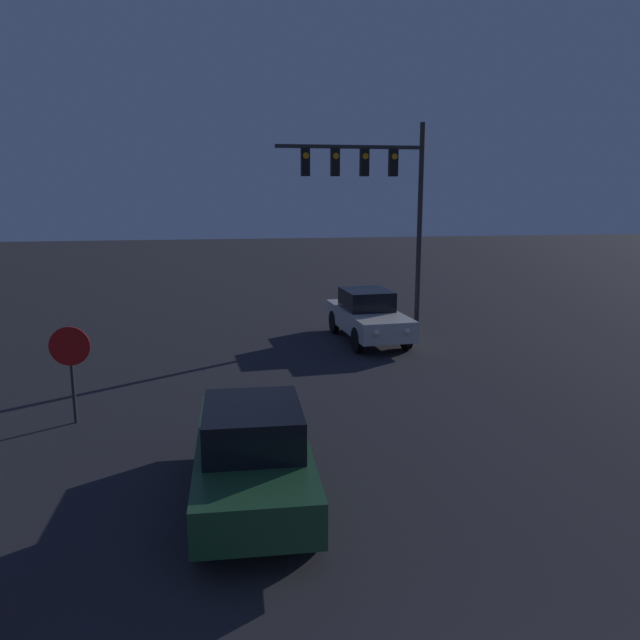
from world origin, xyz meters
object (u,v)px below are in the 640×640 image
Objects in this scene: car_near at (253,452)px; car_far at (368,315)px; traffic_signal_mast at (377,186)px; stop_sign at (70,356)px.

car_near is 0.99× the size of car_far.
car_near is at bearing 63.03° from car_far.
traffic_signal_mast is at bearing 69.08° from car_near.
car_far is at bearing 38.28° from stop_sign.
car_near is 0.64× the size of traffic_signal_mast.
traffic_signal_mast is at bearing 44.38° from stop_sign.
traffic_signal_mast is 12.35m from stop_sign.
traffic_signal_mast reaches higher than stop_sign.
car_far is 0.65× the size of traffic_signal_mast.
traffic_signal_mast is at bearing -114.01° from car_far.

